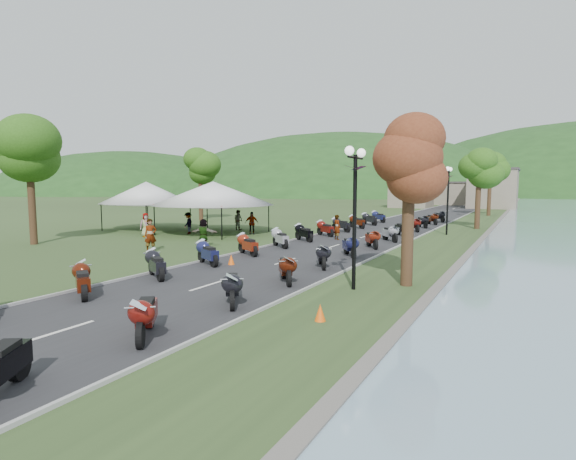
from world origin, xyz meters
The scene contains 12 objects.
road centered at (0.00, 40.00, 0.01)m, with size 7.00×120.00×0.02m, color #2B2B2D.
hills_backdrop centered at (0.00, 200.00, 0.00)m, with size 360.00×120.00×76.00m, color #285621, non-canonical shape.
far_building centered at (-2.00, 85.00, 2.50)m, with size 18.00×16.00×5.00m, color gray.
moto_row_left centered at (-2.75, 22.82, 0.55)m, with size 2.60×49.61×1.10m, color #331411, non-canonical shape.
moto_row_right centered at (2.25, 26.82, 0.55)m, with size 2.60×48.77×1.10m, color #331411, non-canonical shape.
vendor_tent_main centered at (-11.07, 30.63, 2.00)m, with size 6.21×6.21×4.00m, color silver, non-canonical shape.
vendor_tent_side centered at (-17.75, 30.27, 2.00)m, with size 5.02×5.02×4.00m, color silver, non-canonical shape.
tree_park_left centered at (-17.08, 20.06, 4.72)m, with size 3.40×3.40×9.45m, color #376F1B, non-canonical shape.
tree_lakeside centered at (6.51, 19.54, 3.61)m, with size 2.60×2.60×7.22m, color #376F1B, non-canonical shape.
pedestrian_a centered at (-8.21, 21.25, 0.00)m, with size 0.68×0.50×1.86m, color slate.
pedestrian_b centered at (-10.82, 33.58, 0.00)m, with size 0.81×0.45×1.68m, color slate.
pedestrian_c centered at (-12.44, 29.28, 0.00)m, with size 1.08×0.44×1.67m, color slate.
Camera 1 is at (10.46, 2.98, 3.77)m, focal length 28.00 mm.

